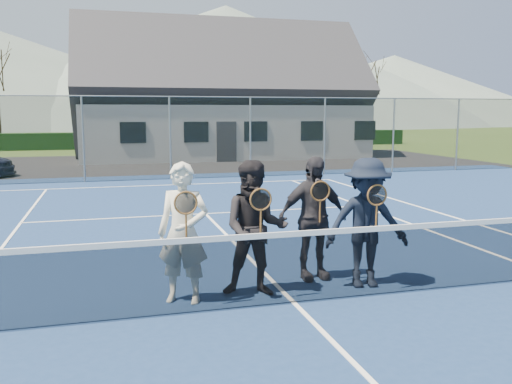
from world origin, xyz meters
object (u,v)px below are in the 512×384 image
(tennis_net, at_px, (295,264))
(player_b, at_px, (255,229))
(player_c, at_px, (313,218))
(player_d, at_px, (367,223))
(clubhouse, at_px, (219,84))
(player_a, at_px, (183,233))

(tennis_net, bearing_deg, player_b, 129.51)
(player_b, bearing_deg, player_c, 25.73)
(player_c, height_order, player_d, same)
(clubhouse, bearing_deg, player_a, -102.77)
(player_b, distance_m, player_c, 1.11)
(clubhouse, distance_m, player_d, 23.95)
(player_a, relative_size, player_c, 1.00)
(player_d, bearing_deg, player_a, 179.02)
(player_b, bearing_deg, player_d, -2.09)
(player_b, height_order, player_c, same)
(player_c, bearing_deg, tennis_net, -122.48)
(clubhouse, height_order, player_b, clubhouse)
(tennis_net, height_order, player_c, player_c)
(player_a, distance_m, player_c, 2.01)
(player_b, relative_size, player_c, 1.00)
(player_a, relative_size, player_d, 1.00)
(clubhouse, xyz_separation_m, player_a, (-5.34, -23.54, -3.07))
(player_c, bearing_deg, player_d, -42.61)
(player_c, bearing_deg, player_a, -165.71)
(clubhouse, relative_size, player_d, 8.67)
(tennis_net, xyz_separation_m, player_b, (-0.39, 0.47, 0.38))
(tennis_net, height_order, player_a, player_a)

